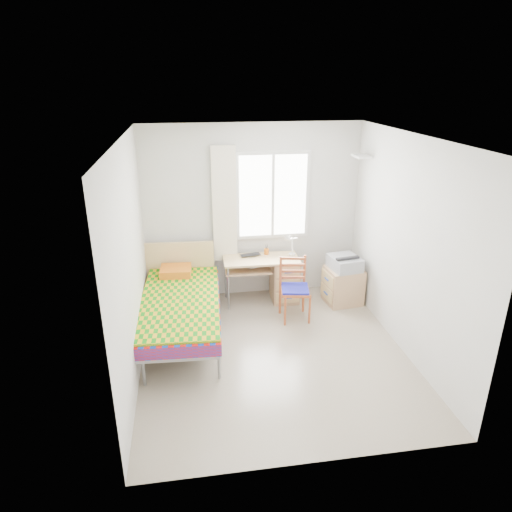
{
  "coord_description": "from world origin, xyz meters",
  "views": [
    {
      "loc": [
        -0.96,
        -4.71,
        3.19
      ],
      "look_at": [
        -0.13,
        0.55,
        1.08
      ],
      "focal_mm": 32.0,
      "sensor_mm": 36.0,
      "label": 1
    }
  ],
  "objects_px": {
    "cabinet": "(343,286)",
    "printer": "(345,263)",
    "chair": "(295,285)",
    "bed": "(180,303)",
    "desk": "(280,277)"
  },
  "relations": [
    {
      "from": "desk",
      "to": "cabinet",
      "type": "xyz_separation_m",
      "value": [
        0.91,
        -0.24,
        -0.1
      ]
    },
    {
      "from": "chair",
      "to": "printer",
      "type": "height_order",
      "value": "chair"
    },
    {
      "from": "bed",
      "to": "chair",
      "type": "xyz_separation_m",
      "value": [
        1.58,
        0.21,
        0.04
      ]
    },
    {
      "from": "chair",
      "to": "cabinet",
      "type": "bearing_deg",
      "value": 31.11
    },
    {
      "from": "bed",
      "to": "desk",
      "type": "xyz_separation_m",
      "value": [
        1.49,
        0.78,
        -0.08
      ]
    },
    {
      "from": "cabinet",
      "to": "printer",
      "type": "relative_size",
      "value": 1.08
    },
    {
      "from": "cabinet",
      "to": "printer",
      "type": "xyz_separation_m",
      "value": [
        -0.0,
        -0.0,
        0.37
      ]
    },
    {
      "from": "desk",
      "to": "printer",
      "type": "bearing_deg",
      "value": -13.71
    },
    {
      "from": "desk",
      "to": "printer",
      "type": "xyz_separation_m",
      "value": [
        0.91,
        -0.25,
        0.27
      ]
    },
    {
      "from": "bed",
      "to": "chair",
      "type": "bearing_deg",
      "value": 11.03
    },
    {
      "from": "bed",
      "to": "desk",
      "type": "bearing_deg",
      "value": 30.92
    },
    {
      "from": "chair",
      "to": "bed",
      "type": "bearing_deg",
      "value": -162.36
    },
    {
      "from": "desk",
      "to": "cabinet",
      "type": "height_order",
      "value": "desk"
    },
    {
      "from": "chair",
      "to": "cabinet",
      "type": "height_order",
      "value": "chair"
    },
    {
      "from": "desk",
      "to": "cabinet",
      "type": "bearing_deg",
      "value": -13.47
    }
  ]
}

